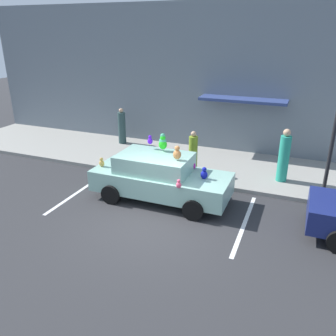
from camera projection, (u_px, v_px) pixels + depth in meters
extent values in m
plane|color=#2D2D30|center=(152.00, 223.00, 10.04)|extent=(60.00, 60.00, 0.00)
cube|color=gray|center=(202.00, 164.00, 14.32)|extent=(24.00, 4.00, 0.15)
cube|color=slate|center=(219.00, 80.00, 15.00)|extent=(24.00, 0.30, 6.40)
cube|color=navy|center=(243.00, 100.00, 14.35)|extent=(3.60, 1.10, 0.12)
cube|color=silver|center=(244.00, 223.00, 10.03)|extent=(0.12, 3.60, 0.01)
cube|color=silver|center=(79.00, 191.00, 12.03)|extent=(0.12, 3.60, 0.01)
cube|color=#8EBEAF|center=(161.00, 182.00, 11.24)|extent=(4.48, 1.73, 0.68)
cube|color=#8EBEAF|center=(155.00, 163.00, 11.08)|extent=(2.33, 1.52, 0.56)
cylinder|color=black|center=(209.00, 187.00, 11.62)|extent=(0.64, 0.22, 0.64)
cylinder|color=black|center=(193.00, 210.00, 10.13)|extent=(0.64, 0.22, 0.64)
cylinder|color=black|center=(136.00, 175.00, 12.58)|extent=(0.64, 0.22, 0.64)
cylinder|color=black|center=(111.00, 194.00, 11.09)|extent=(0.64, 0.22, 0.64)
ellipsoid|color=#111896|center=(204.00, 175.00, 10.56)|extent=(0.22, 0.18, 0.26)
sphere|color=#111896|center=(204.00, 169.00, 10.49)|extent=(0.14, 0.14, 0.14)
ellipsoid|color=blue|center=(136.00, 165.00, 11.40)|extent=(0.18, 0.14, 0.21)
sphere|color=blue|center=(135.00, 161.00, 11.35)|extent=(0.11, 0.11, 0.11)
ellipsoid|color=#B79142|center=(102.00, 163.00, 11.52)|extent=(0.18, 0.15, 0.22)
sphere|color=#B79142|center=(101.00, 159.00, 11.47)|extent=(0.12, 0.12, 0.12)
ellipsoid|color=#23D41F|center=(163.00, 144.00, 11.24)|extent=(0.28, 0.23, 0.33)
sphere|color=#23D41F|center=(163.00, 138.00, 11.16)|extent=(0.18, 0.18, 0.18)
ellipsoid|color=#F05073|center=(179.00, 185.00, 9.94)|extent=(0.16, 0.13, 0.19)
sphere|color=#F05073|center=(179.00, 181.00, 9.90)|extent=(0.10, 0.10, 0.10)
ellipsoid|color=#B26F3B|center=(177.00, 155.00, 10.46)|extent=(0.25, 0.21, 0.30)
sphere|color=#B26F3B|center=(177.00, 148.00, 10.39)|extent=(0.16, 0.16, 0.16)
ellipsoid|color=#43AA7E|center=(163.00, 142.00, 11.23)|extent=(0.25, 0.21, 0.30)
sphere|color=#43AA7E|center=(163.00, 136.00, 11.15)|extent=(0.16, 0.16, 0.16)
ellipsoid|color=#5D1BEA|center=(150.00, 141.00, 11.45)|extent=(0.18, 0.15, 0.21)
sphere|color=#5D1BEA|center=(150.00, 137.00, 11.39)|extent=(0.11, 0.11, 0.11)
ellipsoid|color=#B5239B|center=(192.00, 166.00, 11.23)|extent=(0.23, 0.19, 0.28)
sphere|color=#B5239B|center=(192.00, 160.00, 11.16)|extent=(0.15, 0.15, 0.15)
ellipsoid|color=#C0BC4F|center=(176.00, 178.00, 10.38)|extent=(0.20, 0.16, 0.23)
sphere|color=#C0BC4F|center=(176.00, 173.00, 10.32)|extent=(0.13, 0.13, 0.13)
ellipsoid|color=#9E723D|center=(171.00, 163.00, 13.55)|extent=(0.35, 0.29, 0.44)
sphere|color=#9E723D|center=(171.00, 156.00, 13.43)|extent=(0.25, 0.25, 0.25)
sphere|color=#9E723D|center=(169.00, 153.00, 13.43)|extent=(0.10, 0.10, 0.10)
sphere|color=#9E723D|center=(173.00, 154.00, 13.37)|extent=(0.10, 0.10, 0.10)
cylinder|color=black|center=(331.00, 149.00, 10.79)|extent=(0.12, 0.12, 3.27)
cylinder|color=#2B4344|center=(122.00, 128.00, 16.45)|extent=(0.36, 0.36, 1.49)
sphere|color=tan|center=(121.00, 110.00, 16.14)|extent=(0.20, 0.20, 0.20)
cylinder|color=olive|center=(193.00, 155.00, 12.98)|extent=(0.33, 0.33, 1.44)
sphere|color=tan|center=(194.00, 134.00, 12.67)|extent=(0.20, 0.20, 0.20)
cylinder|color=teal|center=(284.00, 159.00, 12.24)|extent=(0.38, 0.38, 1.67)
sphere|color=tan|center=(287.00, 133.00, 11.88)|extent=(0.26, 0.26, 0.26)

